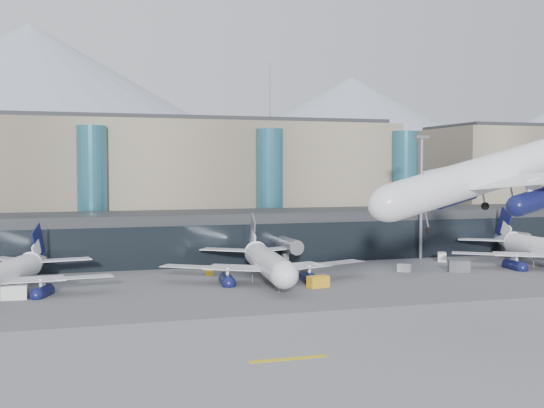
{
  "coord_description": "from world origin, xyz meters",
  "views": [
    {
      "loc": [
        -40.91,
        -77.79,
        18.82
      ],
      "look_at": [
        -7.27,
        32.0,
        12.8
      ],
      "focal_mm": 45.0,
      "sensor_mm": 36.0,
      "label": 1
    }
  ],
  "objects_px": {
    "jet_parked_left": "(10,265)",
    "jet_parked_right": "(538,242)",
    "veh_d": "(442,257)",
    "jet_parked_mid": "(265,253)",
    "veh_c": "(459,266)",
    "lightmast_mid": "(421,190)",
    "veh_b": "(210,271)",
    "veh_a": "(14,292)",
    "veh_h": "(318,282)",
    "hero_jet": "(510,160)",
    "veh_g": "(404,268)"
  },
  "relations": [
    {
      "from": "jet_parked_left",
      "to": "jet_parked_right",
      "type": "relative_size",
      "value": 0.9
    },
    {
      "from": "jet_parked_right",
      "to": "veh_d",
      "type": "distance_m",
      "value": 18.51
    },
    {
      "from": "jet_parked_mid",
      "to": "veh_c",
      "type": "bearing_deg",
      "value": -87.07
    },
    {
      "from": "lightmast_mid",
      "to": "veh_b",
      "type": "distance_m",
      "value": 49.15
    },
    {
      "from": "jet_parked_right",
      "to": "veh_b",
      "type": "bearing_deg",
      "value": 90.02
    },
    {
      "from": "veh_a",
      "to": "veh_h",
      "type": "height_order",
      "value": "veh_a"
    },
    {
      "from": "jet_parked_left",
      "to": "veh_h",
      "type": "distance_m",
      "value": 47.51
    },
    {
      "from": "jet_parked_mid",
      "to": "jet_parked_right",
      "type": "bearing_deg",
      "value": -83.08
    },
    {
      "from": "lightmast_mid",
      "to": "jet_parked_left",
      "type": "height_order",
      "value": "lightmast_mid"
    },
    {
      "from": "hero_jet",
      "to": "veh_g",
      "type": "xyz_separation_m",
      "value": [
        11.04,
        45.15,
        -19.05
      ]
    },
    {
      "from": "veh_c",
      "to": "veh_d",
      "type": "xyz_separation_m",
      "value": [
        4.67,
        13.63,
        -0.17
      ]
    },
    {
      "from": "veh_g",
      "to": "hero_jet",
      "type": "bearing_deg",
      "value": -61.73
    },
    {
      "from": "lightmast_mid",
      "to": "veh_h",
      "type": "relative_size",
      "value": 7.67
    },
    {
      "from": "jet_parked_right",
      "to": "veh_d",
      "type": "relative_size",
      "value": 12.24
    },
    {
      "from": "jet_parked_left",
      "to": "veh_g",
      "type": "bearing_deg",
      "value": -70.25
    },
    {
      "from": "jet_parked_mid",
      "to": "veh_h",
      "type": "relative_size",
      "value": 10.93
    },
    {
      "from": "jet_parked_mid",
      "to": "veh_d",
      "type": "height_order",
      "value": "jet_parked_mid"
    },
    {
      "from": "hero_jet",
      "to": "jet_parked_mid",
      "type": "xyz_separation_m",
      "value": [
        -15.78,
        44.16,
        -15.26
      ]
    },
    {
      "from": "jet_parked_left",
      "to": "veh_a",
      "type": "relative_size",
      "value": 9.37
    },
    {
      "from": "veh_c",
      "to": "veh_d",
      "type": "height_order",
      "value": "veh_c"
    },
    {
      "from": "veh_c",
      "to": "veh_d",
      "type": "bearing_deg",
      "value": 94.47
    },
    {
      "from": "jet_parked_mid",
      "to": "veh_g",
      "type": "xyz_separation_m",
      "value": [
        26.82,
        1.0,
        -3.79
      ]
    },
    {
      "from": "hero_jet",
      "to": "veh_d",
      "type": "distance_m",
      "value": 63.9
    },
    {
      "from": "hero_jet",
      "to": "veh_d",
      "type": "xyz_separation_m",
      "value": [
        25.14,
        55.64,
        -18.86
      ]
    },
    {
      "from": "jet_parked_mid",
      "to": "veh_g",
      "type": "relative_size",
      "value": 15.64
    },
    {
      "from": "jet_parked_right",
      "to": "veh_g",
      "type": "bearing_deg",
      "value": 95.63
    },
    {
      "from": "jet_parked_mid",
      "to": "veh_h",
      "type": "bearing_deg",
      "value": -142.43
    },
    {
      "from": "veh_a",
      "to": "veh_h",
      "type": "xyz_separation_m",
      "value": [
        45.25,
        -3.81,
        -0.09
      ]
    },
    {
      "from": "veh_c",
      "to": "veh_g",
      "type": "relative_size",
      "value": 1.6
    },
    {
      "from": "veh_a",
      "to": "veh_h",
      "type": "relative_size",
      "value": 1.07
    },
    {
      "from": "lightmast_mid",
      "to": "jet_parked_mid",
      "type": "relative_size",
      "value": 0.7
    },
    {
      "from": "jet_parked_left",
      "to": "veh_g",
      "type": "height_order",
      "value": "jet_parked_left"
    },
    {
      "from": "hero_jet",
      "to": "veh_a",
      "type": "xyz_separation_m",
      "value": [
        -55.08,
        38.16,
        -18.72
      ]
    },
    {
      "from": "jet_parked_mid",
      "to": "jet_parked_right",
      "type": "xyz_separation_m",
      "value": [
        55.42,
        0.59,
        0.1
      ]
    },
    {
      "from": "jet_parked_right",
      "to": "veh_c",
      "type": "distance_m",
      "value": 19.68
    },
    {
      "from": "hero_jet",
      "to": "jet_parked_mid",
      "type": "distance_m",
      "value": 49.31
    },
    {
      "from": "veh_a",
      "to": "veh_c",
      "type": "distance_m",
      "value": 75.65
    },
    {
      "from": "hero_jet",
      "to": "veh_c",
      "type": "height_order",
      "value": "hero_jet"
    },
    {
      "from": "veh_d",
      "to": "veh_c",
      "type": "bearing_deg",
      "value": -169.79
    },
    {
      "from": "veh_h",
      "to": "jet_parked_right",
      "type": "bearing_deg",
      "value": -1.52
    },
    {
      "from": "veh_b",
      "to": "veh_g",
      "type": "height_order",
      "value": "veh_g"
    },
    {
      "from": "jet_parked_right",
      "to": "veh_g",
      "type": "relative_size",
      "value": 15.99
    },
    {
      "from": "jet_parked_left",
      "to": "veh_a",
      "type": "xyz_separation_m",
      "value": [
        1.06,
        -6.35,
        -3.07
      ]
    },
    {
      "from": "lightmast_mid",
      "to": "veh_a",
      "type": "distance_m",
      "value": 82.08
    },
    {
      "from": "veh_b",
      "to": "veh_h",
      "type": "height_order",
      "value": "veh_h"
    },
    {
      "from": "jet_parked_mid",
      "to": "hero_jet",
      "type": "bearing_deg",
      "value": -154.03
    },
    {
      "from": "veh_g",
      "to": "veh_a",
      "type": "bearing_deg",
      "value": -131.95
    },
    {
      "from": "jet_parked_right",
      "to": "veh_c",
      "type": "relative_size",
      "value": 9.97
    },
    {
      "from": "veh_d",
      "to": "veh_g",
      "type": "xyz_separation_m",
      "value": [
        -14.1,
        -10.49,
        -0.19
      ]
    },
    {
      "from": "jet_parked_left",
      "to": "veh_b",
      "type": "height_order",
      "value": "jet_parked_left"
    }
  ]
}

